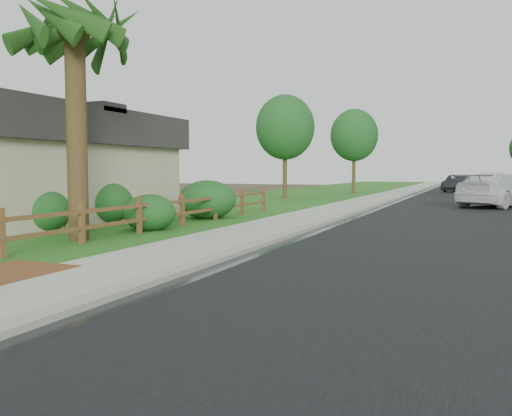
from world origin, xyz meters
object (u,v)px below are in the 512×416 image
at_px(ranch_fence, 162,211).
at_px(white_suv, 498,190).
at_px(dark_car_mid, 502,185).
at_px(palm_tree, 74,26).

bearing_deg(ranch_fence, white_suv, 58.24).
xyz_separation_m(ranch_fence, white_suv, (9.76, 15.76, 0.25)).
xyz_separation_m(white_suv, dark_car_mid, (0.74, 15.45, -0.13)).
height_order(palm_tree, white_suv, palm_tree).
height_order(palm_tree, dark_car_mid, palm_tree).
xyz_separation_m(ranch_fence, dark_car_mid, (10.50, 31.21, 0.12)).
bearing_deg(palm_tree, white_suv, 60.74).
relative_size(palm_tree, dark_car_mid, 1.56).
bearing_deg(white_suv, palm_tree, 85.14).
xyz_separation_m(ranch_fence, palm_tree, (-0.70, -2.90, 4.91)).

